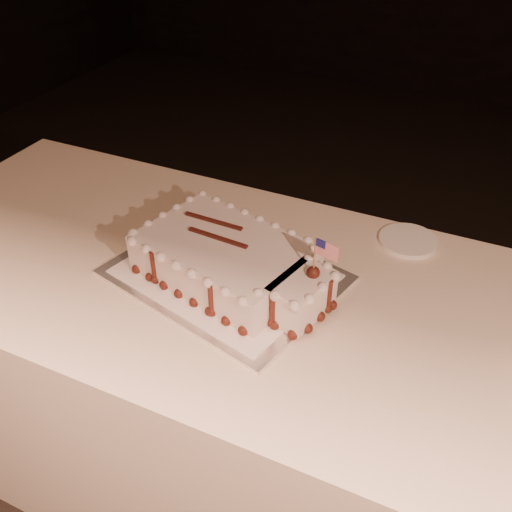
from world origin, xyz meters
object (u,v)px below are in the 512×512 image
at_px(banquet_table, 332,420).
at_px(cake_board, 225,275).
at_px(sheet_cake, 233,262).
at_px(side_plate, 408,241).

xyz_separation_m(banquet_table, cake_board, (-0.29, -0.00, 0.38)).
relative_size(cake_board, sheet_cake, 1.01).
height_order(banquet_table, cake_board, cake_board).
distance_m(banquet_table, sheet_cake, 0.51).
xyz_separation_m(cake_board, side_plate, (0.36, 0.32, 0.00)).
xyz_separation_m(sheet_cake, side_plate, (0.33, 0.32, -0.05)).
bearing_deg(side_plate, sheet_cake, -135.66).
bearing_deg(cake_board, sheet_cake, 0.49).
bearing_deg(sheet_cake, side_plate, 44.34).
relative_size(banquet_table, cake_board, 4.79).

